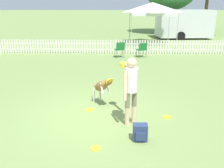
{
  "coord_description": "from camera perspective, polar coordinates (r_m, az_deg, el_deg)",
  "views": [
    {
      "loc": [
        0.59,
        -5.99,
        2.8
      ],
      "look_at": [
        0.39,
        0.28,
        0.78
      ],
      "focal_mm": 40.0,
      "sensor_mm": 36.0,
      "label": 1
    }
  ],
  "objects": [
    {
      "name": "folding_chair_center",
      "position": [
        13.68,
        1.81,
        8.14
      ],
      "size": [
        0.58,
        0.6,
        0.84
      ],
      "rotation": [
        0.0,
        0.0,
        3.41
      ],
      "color": "#333338",
      "rests_on": "ground_plane"
    },
    {
      "name": "picket_fence",
      "position": [
        14.82,
        -0.55,
        8.52
      ],
      "size": [
        26.45,
        0.04,
        0.81
      ],
      "color": "silver",
      "rests_on": "ground_plane"
    },
    {
      "name": "frisbee_near_dog",
      "position": [
        6.66,
        12.4,
        -7.38
      ],
      "size": [
        0.21,
        0.21,
        0.02
      ],
      "color": "yellow",
      "rests_on": "ground_plane"
    },
    {
      "name": "leaping_dog",
      "position": [
        7.12,
        -2.31,
        -0.45
      ],
      "size": [
        0.72,
        1.02,
        0.92
      ],
      "rotation": [
        0.0,
        0.0,
        -2.58
      ],
      "color": "olive",
      "rests_on": "ground_plane"
    },
    {
      "name": "folding_chair_blue_left",
      "position": [
        13.81,
        6.89,
        8.02
      ],
      "size": [
        0.61,
        0.62,
        0.8
      ],
      "rotation": [
        0.0,
        0.0,
        3.52
      ],
      "color": "#333338",
      "rests_on": "ground_plane"
    },
    {
      "name": "equipment_trailer",
      "position": [
        22.44,
        16.08,
        13.17
      ],
      "size": [
        5.27,
        2.73,
        2.35
      ],
      "rotation": [
        0.0,
        0.0,
        0.08
      ],
      "color": "silver",
      "rests_on": "ground_plane"
    },
    {
      "name": "ground_plane",
      "position": [
        6.64,
        -3.51,
        -7.17
      ],
      "size": [
        240.0,
        240.0,
        0.0
      ],
      "primitive_type": "plane",
      "color": "olive"
    },
    {
      "name": "frisbee_near_handler",
      "position": [
        6.96,
        -5.16,
        -5.86
      ],
      "size": [
        0.21,
        0.21,
        0.02
      ],
      "color": "yellow",
      "rests_on": "ground_plane"
    },
    {
      "name": "canopy_tent_main",
      "position": [
        18.38,
        9.25,
        16.6
      ],
      "size": [
        3.07,
        3.07,
        2.91
      ],
      "color": "#B2B2B2",
      "rests_on": "ground_plane"
    },
    {
      "name": "handler_person",
      "position": [
        5.85,
        4.26,
        0.19
      ],
      "size": [
        0.47,
        1.08,
        1.64
      ],
      "rotation": [
        0.0,
        0.0,
        0.57
      ],
      "color": "beige",
      "rests_on": "ground_plane"
    },
    {
      "name": "backpack_on_grass",
      "position": [
        5.46,
        6.46,
        -10.98
      ],
      "size": [
        0.31,
        0.25,
        0.37
      ],
      "color": "navy",
      "rests_on": "ground_plane"
    },
    {
      "name": "frisbee_midfield",
      "position": [
        5.23,
        -3.74,
        -14.43
      ],
      "size": [
        0.21,
        0.21,
        0.02
      ],
      "color": "yellow",
      "rests_on": "ground_plane"
    }
  ]
}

